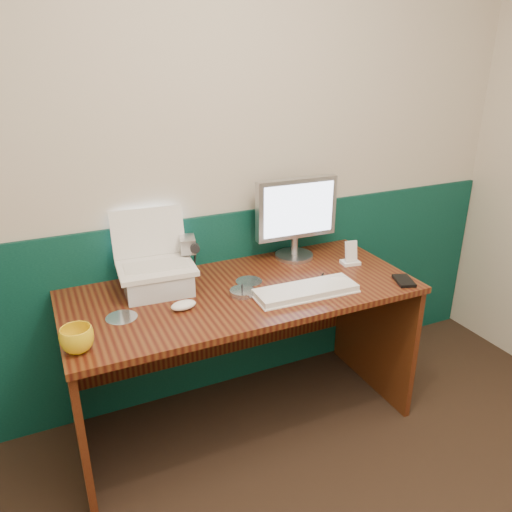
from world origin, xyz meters
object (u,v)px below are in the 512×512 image
laptop (154,241)px  mug (77,339)px  keyboard (306,291)px  camcorder (188,257)px  monitor (295,218)px  desk (243,358)px

laptop → mug: bearing=-132.8°
keyboard → mug: size_ratio=3.84×
mug → camcorder: (0.56, 0.45, 0.06)m
monitor → camcorder: 0.59m
desk → laptop: 0.72m
laptop → camcorder: laptop is taller
monitor → mug: bearing=-156.2°
monitor → keyboard: (-0.16, -0.40, -0.20)m
laptop → monitor: monitor is taller
keyboard → camcorder: (-0.42, 0.40, 0.09)m
laptop → mug: 0.56m
mug → desk: bearing=16.3°
desk → monitor: monitor is taller
mug → camcorder: 0.72m
monitor → camcorder: size_ratio=2.07×
keyboard → mug: mug is taller
keyboard → mug: (-0.98, -0.05, 0.03)m
keyboard → laptop: bearing=154.5°
monitor → mug: size_ratio=3.58×
desk → laptop: laptop is taller
laptop → camcorder: (0.18, 0.09, -0.14)m
laptop → camcorder: 0.24m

